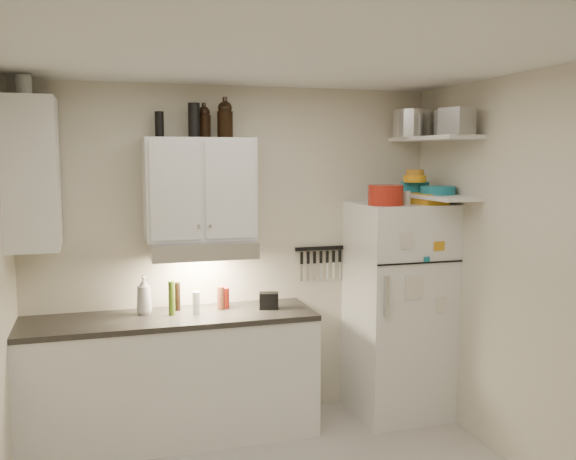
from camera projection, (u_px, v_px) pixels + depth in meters
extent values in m
cube|color=white|center=(292.00, 54.00, 3.45)|extent=(3.20, 3.00, 0.02)
cube|color=beige|center=(235.00, 254.00, 5.03)|extent=(3.20, 0.02, 2.60)
cube|color=beige|center=(534.00, 278.00, 4.06)|extent=(0.02, 3.00, 2.60)
cube|color=white|center=(171.00, 380.00, 4.68)|extent=(2.10, 0.60, 0.88)
cube|color=#2D2B27|center=(170.00, 318.00, 4.63)|extent=(2.10, 0.62, 0.04)
cube|color=white|center=(200.00, 189.00, 4.72)|extent=(0.80, 0.33, 0.75)
cube|color=white|center=(32.00, 174.00, 4.25)|extent=(0.33, 0.55, 1.00)
cube|color=silver|center=(202.00, 249.00, 4.71)|extent=(0.76, 0.46, 0.12)
cube|color=white|center=(398.00, 309.00, 5.11)|extent=(0.70, 0.68, 1.70)
cube|color=white|center=(434.00, 138.00, 4.89)|extent=(0.30, 0.95, 0.03)
cube|color=white|center=(432.00, 196.00, 4.94)|extent=(0.30, 0.95, 0.03)
cube|color=black|center=(320.00, 248.00, 5.21)|extent=(0.42, 0.02, 0.03)
cylinder|color=#A31F13|center=(386.00, 195.00, 4.79)|extent=(0.30, 0.30, 0.15)
cube|color=orange|center=(430.00, 199.00, 4.89)|extent=(0.21, 0.25, 0.08)
cylinder|color=silver|center=(406.00, 198.00, 4.87)|extent=(0.08, 0.08, 0.10)
cylinder|color=silver|center=(412.00, 124.00, 5.07)|extent=(0.39, 0.39, 0.21)
cube|color=#AAAAAD|center=(450.00, 123.00, 4.77)|extent=(0.22, 0.21, 0.19)
cube|color=#AAAAAD|center=(457.00, 121.00, 4.49)|extent=(0.24, 0.24, 0.19)
cylinder|color=#197489|center=(415.00, 187.00, 5.10)|extent=(0.22, 0.22, 0.09)
cylinder|color=#F8A617|center=(415.00, 179.00, 4.99)|extent=(0.18, 0.18, 0.05)
cylinder|color=orange|center=(415.00, 172.00, 4.98)|extent=(0.14, 0.14, 0.04)
cylinder|color=#197489|center=(438.00, 190.00, 4.87)|extent=(0.33, 0.33, 0.07)
cylinder|color=black|center=(194.00, 120.00, 4.63)|extent=(0.11, 0.11, 0.25)
cylinder|color=black|center=(159.00, 125.00, 4.65)|extent=(0.07, 0.07, 0.19)
cylinder|color=silver|center=(23.00, 86.00, 4.17)|extent=(0.13, 0.13, 0.14)
imported|color=white|center=(144.00, 292.00, 4.66)|extent=(0.15, 0.15, 0.32)
cylinder|color=brown|center=(221.00, 298.00, 4.81)|extent=(0.07, 0.07, 0.17)
cylinder|color=#446218|center=(172.00, 298.00, 4.63)|extent=(0.06, 0.06, 0.25)
cylinder|color=black|center=(177.00, 296.00, 4.78)|extent=(0.05, 0.05, 0.21)
cylinder|color=silver|center=(196.00, 303.00, 4.67)|extent=(0.07, 0.07, 0.17)
cylinder|color=#A31F13|center=(224.00, 298.00, 4.85)|extent=(0.10, 0.10, 0.16)
cube|color=black|center=(269.00, 301.00, 4.83)|extent=(0.16, 0.14, 0.12)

